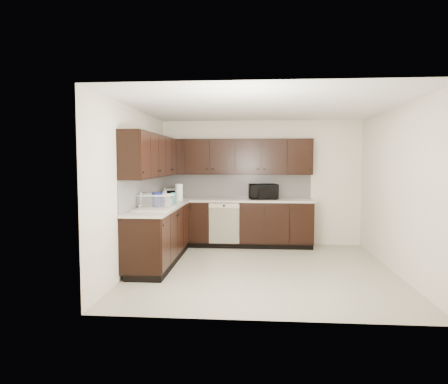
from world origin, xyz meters
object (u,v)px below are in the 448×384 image
object	(u,v)px
toaster_oven	(173,193)
blue_pitcher	(157,200)
storage_bin	(156,201)
sink	(155,212)
microwave	(263,192)

from	to	relation	value
toaster_oven	blue_pitcher	bearing A→B (deg)	-84.86
storage_bin	sink	bearing A→B (deg)	-85.36
sink	storage_bin	world-z (taller)	sink
sink	blue_pitcher	distance (m)	0.21
blue_pitcher	storage_bin	bearing A→B (deg)	104.23
sink	blue_pitcher	xyz separation A→B (m)	(0.02, 0.10, 0.19)
microwave	storage_bin	xyz separation A→B (m)	(-1.74, -1.56, -0.05)
storage_bin	blue_pitcher	distance (m)	0.09
microwave	storage_bin	bearing A→B (deg)	-147.90
sink	toaster_oven	bearing A→B (deg)	92.23
sink	storage_bin	xyz separation A→B (m)	(-0.01, 0.18, 0.16)
storage_bin	toaster_oven	bearing A→B (deg)	91.96
sink	storage_bin	size ratio (longest dim) A/B	1.58
microwave	toaster_oven	world-z (taller)	microwave
microwave	blue_pitcher	world-z (taller)	microwave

